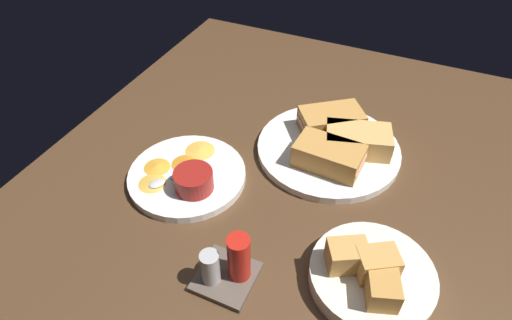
# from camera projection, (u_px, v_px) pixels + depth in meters

# --- Properties ---
(ground_plane) EXTENTS (1.10, 1.10, 0.03)m
(ground_plane) POSITION_uv_depth(u_px,v_px,m) (318.00, 182.00, 0.86)
(ground_plane) COLOR #4C331E
(plate_sandwich_main) EXTENTS (0.30, 0.30, 0.02)m
(plate_sandwich_main) POSITION_uv_depth(u_px,v_px,m) (328.00, 149.00, 0.90)
(plate_sandwich_main) COLOR white
(plate_sandwich_main) RESTS_ON ground_plane
(sandwich_half_near) EXTENTS (0.14, 0.08, 0.05)m
(sandwich_half_near) POSITION_uv_depth(u_px,v_px,m) (329.00, 155.00, 0.84)
(sandwich_half_near) COLOR #C68C42
(sandwich_half_near) RESTS_ON plate_sandwich_main
(sandwich_half_far) EXTENTS (0.15, 0.11, 0.05)m
(sandwich_half_far) POSITION_uv_depth(u_px,v_px,m) (358.00, 140.00, 0.87)
(sandwich_half_far) COLOR tan
(sandwich_half_far) RESTS_ON plate_sandwich_main
(sandwich_half_extra) EXTENTS (0.15, 0.14, 0.05)m
(sandwich_half_extra) POSITION_uv_depth(u_px,v_px,m) (331.00, 121.00, 0.92)
(sandwich_half_extra) COLOR #C68C42
(sandwich_half_extra) RESTS_ON plate_sandwich_main
(ramekin_dark_sauce) EXTENTS (0.06, 0.06, 0.04)m
(ramekin_dark_sauce) POSITION_uv_depth(u_px,v_px,m) (336.00, 120.00, 0.93)
(ramekin_dark_sauce) COLOR navy
(ramekin_dark_sauce) RESTS_ON plate_sandwich_main
(spoon_by_dark_ramekin) EXTENTS (0.02, 0.10, 0.01)m
(spoon_by_dark_ramekin) POSITION_uv_depth(u_px,v_px,m) (326.00, 139.00, 0.91)
(spoon_by_dark_ramekin) COLOR silver
(spoon_by_dark_ramekin) RESTS_ON plate_sandwich_main
(plate_chips_companion) EXTENTS (0.23, 0.23, 0.02)m
(plate_chips_companion) POSITION_uv_depth(u_px,v_px,m) (187.00, 176.00, 0.84)
(plate_chips_companion) COLOR white
(plate_chips_companion) RESTS_ON ground_plane
(ramekin_light_gravy) EXTENTS (0.07, 0.07, 0.04)m
(ramekin_light_gravy) POSITION_uv_depth(u_px,v_px,m) (194.00, 180.00, 0.79)
(ramekin_light_gravy) COLOR maroon
(ramekin_light_gravy) RESTS_ON plate_chips_companion
(spoon_by_gravy_ramekin) EXTENTS (0.07, 0.09, 0.01)m
(spoon_by_gravy_ramekin) POSITION_uv_depth(u_px,v_px,m) (163.00, 181.00, 0.82)
(spoon_by_gravy_ramekin) COLOR silver
(spoon_by_gravy_ramekin) RESTS_ON plate_chips_companion
(plantain_chip_scatter) EXTENTS (0.12, 0.20, 0.01)m
(plantain_chip_scatter) POSITION_uv_depth(u_px,v_px,m) (176.00, 164.00, 0.85)
(plantain_chip_scatter) COLOR gold
(plantain_chip_scatter) RESTS_ON plate_chips_companion
(bread_basket_rear) EXTENTS (0.19, 0.19, 0.07)m
(bread_basket_rear) POSITION_uv_depth(u_px,v_px,m) (371.00, 275.00, 0.66)
(bread_basket_rear) COLOR silver
(bread_basket_rear) RESTS_ON ground_plane
(condiment_caddy) EXTENTS (0.09, 0.09, 0.10)m
(condiment_caddy) POSITION_uv_depth(u_px,v_px,m) (228.00, 266.00, 0.66)
(condiment_caddy) COLOR brown
(condiment_caddy) RESTS_ON ground_plane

